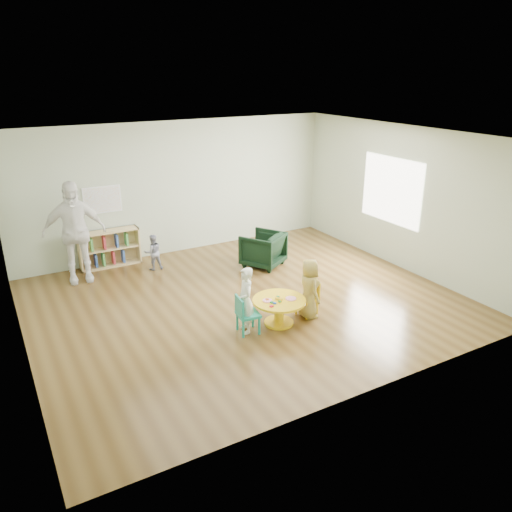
# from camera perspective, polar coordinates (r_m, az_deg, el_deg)

# --- Properties ---
(room) EXTENTS (7.10, 7.00, 2.80)m
(room) POSITION_cam_1_polar(r_m,az_deg,el_deg) (8.03, -1.20, 7.01)
(room) COLOR #533A1A
(room) RESTS_ON ground
(activity_table) EXTENTS (0.84, 0.84, 0.46)m
(activity_table) POSITION_cam_1_polar(r_m,az_deg,el_deg) (7.85, 2.65, -5.83)
(activity_table) COLOR yellow
(activity_table) RESTS_ON ground
(kid_chair_left) EXTENTS (0.36, 0.36, 0.60)m
(kid_chair_left) POSITION_cam_1_polar(r_m,az_deg,el_deg) (7.57, -1.22, -6.60)
(kid_chair_left) COLOR teal
(kid_chair_left) RESTS_ON ground
(kid_chair_right) EXTENTS (0.36, 0.36, 0.56)m
(kid_chair_right) POSITION_cam_1_polar(r_m,az_deg,el_deg) (8.19, 6.06, -4.68)
(kid_chair_right) COLOR yellow
(kid_chair_right) RESTS_ON ground
(bookshelf) EXTENTS (1.20, 0.30, 0.75)m
(bookshelf) POSITION_cam_1_polar(r_m,az_deg,el_deg) (10.52, -16.50, 0.83)
(bookshelf) COLOR tan
(bookshelf) RESTS_ON ground
(alphabet_poster) EXTENTS (0.74, 0.01, 0.54)m
(alphabet_poster) POSITION_cam_1_polar(r_m,az_deg,el_deg) (10.37, -17.15, 6.16)
(alphabet_poster) COLOR white
(alphabet_poster) RESTS_ON ground
(armchair) EXTENTS (1.03, 1.04, 0.69)m
(armchair) POSITION_cam_1_polar(r_m,az_deg,el_deg) (10.10, 0.81, 0.76)
(armchair) COLOR black
(armchair) RESTS_ON ground
(child_left) EXTENTS (0.33, 0.43, 1.04)m
(child_left) POSITION_cam_1_polar(r_m,az_deg,el_deg) (7.53, -1.20, -5.10)
(child_left) COLOR white
(child_left) RESTS_ON ground
(child_right) EXTENTS (0.37, 0.52, 0.99)m
(child_right) POSITION_cam_1_polar(r_m,az_deg,el_deg) (8.02, 6.09, -3.73)
(child_right) COLOR yellow
(child_right) RESTS_ON ground
(toddler) EXTENTS (0.37, 0.30, 0.73)m
(toddler) POSITION_cam_1_polar(r_m,az_deg,el_deg) (10.10, -11.68, 0.44)
(toddler) COLOR #1C2548
(toddler) RESTS_ON ground
(adult_caretaker) EXTENTS (1.17, 0.59, 1.92)m
(adult_caretaker) POSITION_cam_1_polar(r_m,az_deg,el_deg) (9.77, -20.07, 2.57)
(adult_caretaker) COLOR white
(adult_caretaker) RESTS_ON ground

